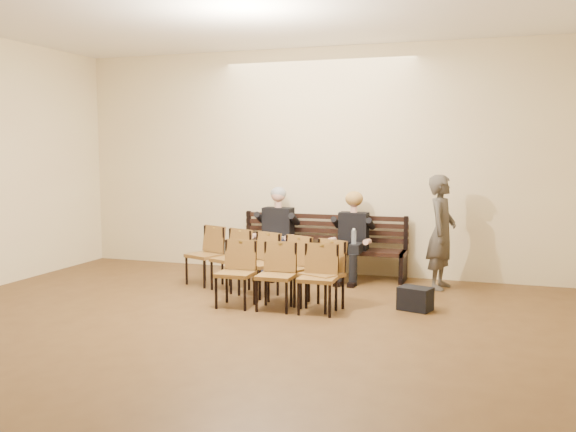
% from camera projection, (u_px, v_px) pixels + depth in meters
% --- Properties ---
extents(ground, '(10.00, 10.00, 0.00)m').
position_uv_depth(ground, '(154.00, 378.00, 5.47)').
color(ground, brown).
rests_on(ground, ground).
extents(room_walls, '(8.02, 10.01, 3.51)m').
position_uv_depth(room_walls, '(192.00, 85.00, 5.95)').
color(room_walls, beige).
rests_on(room_walls, ground).
extents(bench, '(2.60, 0.90, 0.45)m').
position_uv_depth(bench, '(320.00, 262.00, 9.78)').
color(bench, black).
rests_on(bench, ground).
extents(seated_man, '(0.56, 0.78, 1.35)m').
position_uv_depth(seated_man, '(276.00, 232.00, 9.84)').
color(seated_man, black).
rests_on(seated_man, ground).
extents(seated_woman, '(0.53, 0.73, 1.22)m').
position_uv_depth(seated_woman, '(352.00, 240.00, 9.46)').
color(seated_woman, black).
rests_on(seated_woman, ground).
extents(laptop, '(0.35, 0.29, 0.24)m').
position_uv_depth(laptop, '(274.00, 240.00, 9.71)').
color(laptop, silver).
rests_on(laptop, bench).
extents(water_bottle, '(0.08, 0.08, 0.23)m').
position_uv_depth(water_bottle, '(354.00, 245.00, 9.21)').
color(water_bottle, silver).
rests_on(water_bottle, bench).
extents(bag, '(0.44, 0.36, 0.28)m').
position_uv_depth(bag, '(415.00, 299.00, 7.75)').
color(bag, black).
rests_on(bag, ground).
extents(passerby, '(0.53, 0.72, 1.83)m').
position_uv_depth(passerby, '(442.00, 224.00, 8.87)').
color(passerby, '#3D3832').
rests_on(passerby, ground).
extents(chair_row_front, '(1.49, 0.49, 0.82)m').
position_uv_depth(chair_row_front, '(276.00, 276.00, 7.73)').
color(chair_row_front, brown).
rests_on(chair_row_front, ground).
extents(chair_row_back, '(2.57, 1.42, 0.84)m').
position_uv_depth(chair_row_back, '(258.00, 264.00, 8.48)').
color(chair_row_back, brown).
rests_on(chair_row_back, ground).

